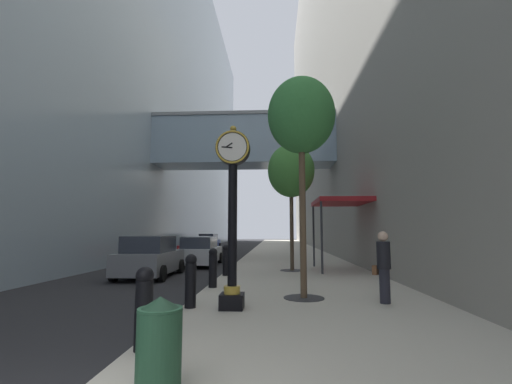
{
  "coord_description": "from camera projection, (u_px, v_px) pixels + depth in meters",
  "views": [
    {
      "loc": [
        2.27,
        -2.77,
        1.95
      ],
      "look_at": [
        0.99,
        20.62,
        4.56
      ],
      "focal_mm": 24.65,
      "sensor_mm": 36.0,
      "label": 1
    }
  ],
  "objects": [
    {
      "name": "bollard_third",
      "position": [
        213.0,
        267.0,
        11.41
      ],
      "size": [
        0.28,
        0.28,
        1.26
      ],
      "color": "black",
      "rests_on": "sidewalk_right"
    },
    {
      "name": "street_clock",
      "position": [
        233.0,
        206.0,
        8.47
      ],
      "size": [
        0.84,
        0.55,
        4.41
      ],
      "color": "black",
      "rests_on": "sidewalk_right"
    },
    {
      "name": "car_blue_mid",
      "position": [
        209.0,
        242.0,
        36.99
      ],
      "size": [
        2.06,
        4.3,
        1.65
      ],
      "color": "navy",
      "rests_on": "ground"
    },
    {
      "name": "bollard_fourth",
      "position": [
        226.0,
        259.0,
        14.41
      ],
      "size": [
        0.28,
        0.28,
        1.26
      ],
      "color": "black",
      "rests_on": "sidewalk_right"
    },
    {
      "name": "street_tree_near",
      "position": [
        301.0,
        117.0,
        10.07
      ],
      "size": [
        1.92,
        1.92,
        6.23
      ],
      "color": "#333335",
      "rests_on": "sidewalk_right"
    },
    {
      "name": "car_silver_near",
      "position": [
        200.0,
        252.0,
        19.92
      ],
      "size": [
        2.17,
        4.71,
        1.62
      ],
      "color": "#B7BABF",
      "rests_on": "ground"
    },
    {
      "name": "building_block_right",
      "position": [
        365.0,
        34.0,
        34.15
      ],
      "size": [
        9.0,
        80.0,
        42.02
      ],
      "color": "gray",
      "rests_on": "ground"
    },
    {
      "name": "trash_bin",
      "position": [
        159.0,
        342.0,
        4.06
      ],
      "size": [
        0.53,
        0.53,
        1.05
      ],
      "color": "#234C33",
      "rests_on": "sidewalk_right"
    },
    {
      "name": "car_red_trailing",
      "position": [
        196.0,
        248.0,
        25.23
      ],
      "size": [
        2.14,
        4.25,
        1.57
      ],
      "color": "#AD191E",
      "rests_on": "ground"
    },
    {
      "name": "car_grey_far",
      "position": [
        150.0,
        257.0,
        14.99
      ],
      "size": [
        2.17,
        4.17,
        1.74
      ],
      "color": "slate",
      "rests_on": "ground"
    },
    {
      "name": "storefront_awning",
      "position": [
        339.0,
        203.0,
        16.77
      ],
      "size": [
        2.4,
        3.6,
        3.3
      ],
      "color": "maroon",
      "rests_on": "sidewalk_right"
    },
    {
      "name": "building_block_left",
      "position": [
        140.0,
        73.0,
        34.93
      ],
      "size": [
        22.51,
        80.0,
        35.25
      ],
      "color": "#93A8B7",
      "rests_on": "ground"
    },
    {
      "name": "pedestrian_walking",
      "position": [
        384.0,
        265.0,
        8.94
      ],
      "size": [
        0.52,
        0.49,
        1.81
      ],
      "color": "#23232D",
      "rests_on": "sidewalk_right"
    },
    {
      "name": "street_tree_mid_near",
      "position": [
        291.0,
        171.0,
        16.65
      ],
      "size": [
        2.21,
        2.21,
        5.94
      ],
      "color": "#333335",
      "rests_on": "sidewalk_right"
    },
    {
      "name": "ground_plane",
      "position": [
        248.0,
        254.0,
        29.45
      ],
      "size": [
        110.0,
        110.0,
        0.0
      ],
      "primitive_type": "plane",
      "color": "#262628",
      "rests_on": "ground"
    },
    {
      "name": "bollard_second",
      "position": [
        191.0,
        279.0,
        8.42
      ],
      "size": [
        0.28,
        0.28,
        1.26
      ],
      "color": "black",
      "rests_on": "sidewalk_right"
    },
    {
      "name": "sidewalk_right",
      "position": [
        287.0,
        252.0,
        32.26
      ],
      "size": [
        6.58,
        80.0,
        0.14
      ],
      "primitive_type": "cube",
      "color": "beige",
      "rests_on": "ground"
    },
    {
      "name": "bollard_nearest",
      "position": [
        144.0,
        306.0,
        5.42
      ],
      "size": [
        0.28,
        0.28,
        1.26
      ],
      "color": "black",
      "rests_on": "sidewalk_right"
    }
  ]
}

